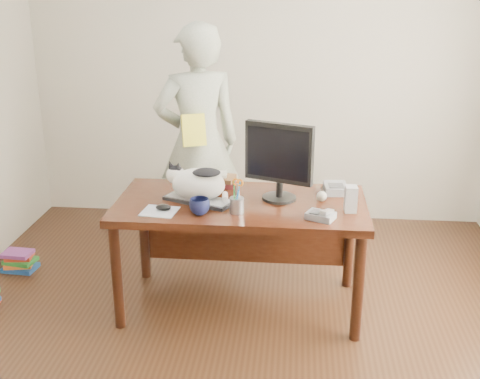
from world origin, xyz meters
The scene contains 17 objects.
room centered at (0.00, 0.00, 1.35)m, with size 4.50×4.50×4.50m.
desk centered at (0.00, 0.68, 0.60)m, with size 1.60×0.80×0.75m.
keyboard centered at (-0.27, 0.57, 0.76)m, with size 0.48×0.33×0.03m.
cat centered at (-0.28, 0.58, 0.88)m, with size 0.43×0.33×0.25m.
monitor centered at (0.24, 0.65, 1.04)m, with size 0.44×0.28×0.51m.
pen_cup centered at (-0.01, 0.41, 0.81)m, with size 0.11×0.11×0.22m.
mousepad centered at (-0.48, 0.38, 0.75)m, with size 0.23×0.21×0.00m.
mouse centered at (-0.46, 0.40, 0.77)m, with size 0.10×0.07×0.04m.
coffee_mug centered at (-0.23, 0.37, 0.80)m, with size 0.12×0.12×0.10m, color black.
phone centered at (0.50, 0.36, 0.77)m, with size 0.19×0.17×0.07m.
speaker centered at (0.68, 0.50, 0.83)m, with size 0.08×0.08×0.16m.
baseball centered at (0.51, 0.66, 0.78)m, with size 0.07×0.07×0.07m.
book_stack centered at (-0.19, 0.90, 0.79)m, with size 0.24×0.19×0.09m.
calculator centered at (0.61, 0.84, 0.78)m, with size 0.16×0.20×0.06m.
person centered at (-0.41, 1.41, 0.91)m, with size 0.66×0.43×1.81m, color beige.
held_book centered at (-0.41, 1.24, 1.05)m, with size 0.20×0.16×0.24m.
book_pile_b centered at (-1.72, 0.95, 0.07)m, with size 0.26×0.20×0.15m.
Camera 1 is at (0.34, -2.98, 2.12)m, focal length 45.00 mm.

